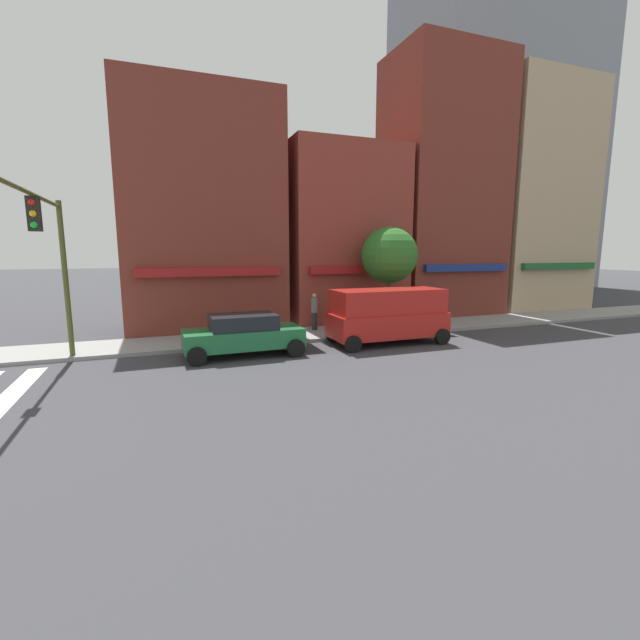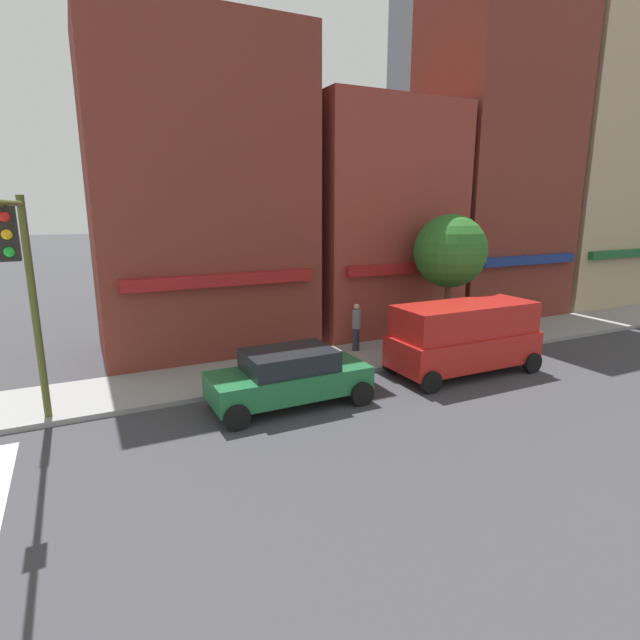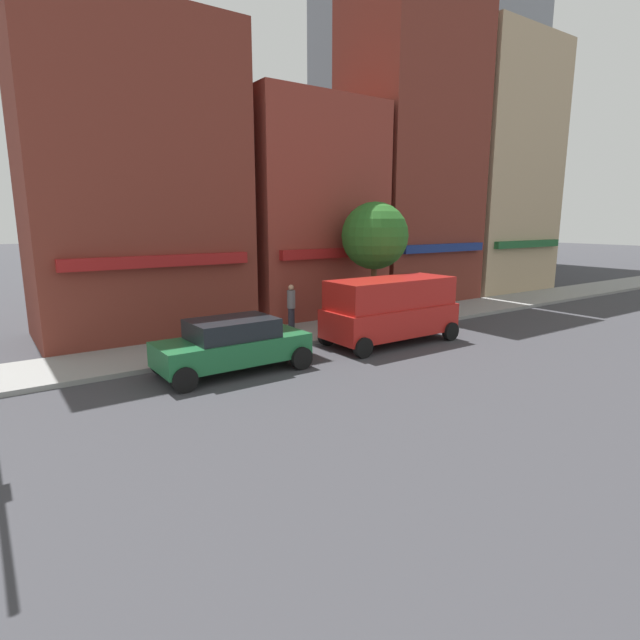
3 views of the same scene
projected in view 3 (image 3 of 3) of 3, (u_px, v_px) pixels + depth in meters
storefront_row at (372, 175)px, 24.98m from camera, size 28.66×5.30×15.25m
sedan_green at (233, 344)px, 14.48m from camera, size 4.42×2.02×1.59m
van_red at (391, 308)px, 17.87m from camera, size 5.00×2.22×2.34m
pedestrian_grey_coat at (291, 306)px, 19.46m from camera, size 0.32×0.32×1.77m
pedestrian_white_shirt at (361, 303)px, 20.26m from camera, size 0.32×0.32×1.77m
street_tree at (375, 236)px, 20.53m from camera, size 2.76×2.76×4.97m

